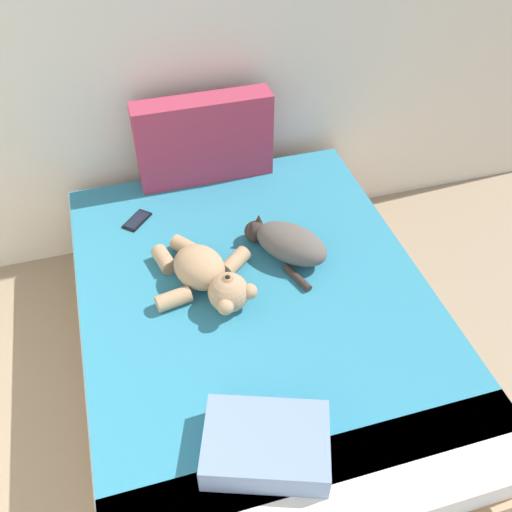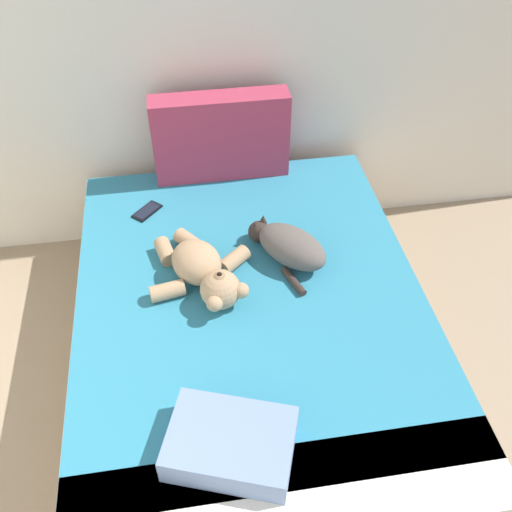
# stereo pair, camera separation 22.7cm
# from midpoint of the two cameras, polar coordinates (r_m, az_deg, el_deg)

# --- Properties ---
(bed) EXTENTS (1.49, 1.97, 0.49)m
(bed) POSITION_cam_midpoint_polar(r_m,az_deg,el_deg) (2.56, -2.38, -7.98)
(bed) COLOR #9E7A56
(bed) RESTS_ON ground_plane
(patterned_cushion) EXTENTS (0.67, 0.14, 0.44)m
(patterned_cushion) POSITION_cam_midpoint_polar(r_m,az_deg,el_deg) (2.90, -7.46, 11.32)
(patterned_cushion) COLOR #A5334C
(patterned_cushion) RESTS_ON bed
(cat) EXTENTS (0.36, 0.43, 0.15)m
(cat) POSITION_cam_midpoint_polar(r_m,az_deg,el_deg) (2.50, 0.54, 1.22)
(cat) COLOR #59514C
(cat) RESTS_ON bed
(teddy_bear) EXTENTS (0.45, 0.54, 0.18)m
(teddy_bear) POSITION_cam_midpoint_polar(r_m,az_deg,el_deg) (2.37, -7.60, -2.04)
(teddy_bear) COLOR tan
(teddy_bear) RESTS_ON bed
(cell_phone) EXTENTS (0.15, 0.16, 0.01)m
(cell_phone) POSITION_cam_midpoint_polar(r_m,az_deg,el_deg) (2.79, -14.05, 3.37)
(cell_phone) COLOR black
(cell_phone) RESTS_ON bed
(throw_pillow) EXTENTS (0.47, 0.40, 0.11)m
(throw_pillow) POSITION_cam_midpoint_polar(r_m,az_deg,el_deg) (1.93, -2.55, -18.40)
(throw_pillow) COLOR #728CB7
(throw_pillow) RESTS_ON bed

